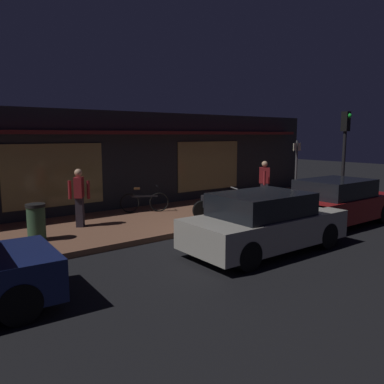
{
  "coord_description": "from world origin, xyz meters",
  "views": [
    {
      "loc": [
        -7.22,
        -7.32,
        2.77
      ],
      "look_at": [
        0.3,
        2.4,
        0.95
      ],
      "focal_mm": 36.17,
      "sensor_mm": 36.0,
      "label": 1
    }
  ],
  "objects_px": {
    "trash_bin": "(36,222)",
    "traffic_light_pole": "(345,143)",
    "sign_post": "(296,167)",
    "motorcycle": "(220,203)",
    "person_bystander": "(264,182)",
    "parked_car_far": "(264,222)",
    "person_photographer": "(79,196)",
    "bicycle_parked": "(144,202)",
    "parked_car_across": "(336,202)"
  },
  "relations": [
    {
      "from": "trash_bin",
      "to": "traffic_light_pole",
      "type": "relative_size",
      "value": 0.26
    },
    {
      "from": "sign_post",
      "to": "motorcycle",
      "type": "bearing_deg",
      "value": -171.44
    },
    {
      "from": "sign_post",
      "to": "traffic_light_pole",
      "type": "relative_size",
      "value": 0.67
    },
    {
      "from": "trash_bin",
      "to": "person_bystander",
      "type": "bearing_deg",
      "value": -1.49
    },
    {
      "from": "parked_car_far",
      "to": "person_photographer",
      "type": "bearing_deg",
      "value": 121.33
    },
    {
      "from": "bicycle_parked",
      "to": "parked_car_far",
      "type": "relative_size",
      "value": 0.36
    },
    {
      "from": "motorcycle",
      "to": "parked_car_across",
      "type": "xyz_separation_m",
      "value": [
        2.75,
        -2.34,
        0.06
      ]
    },
    {
      "from": "person_photographer",
      "to": "sign_post",
      "type": "distance_m",
      "value": 8.67
    },
    {
      "from": "trash_bin",
      "to": "traffic_light_pole",
      "type": "bearing_deg",
      "value": -11.27
    },
    {
      "from": "person_bystander",
      "to": "bicycle_parked",
      "type": "bearing_deg",
      "value": 158.14
    },
    {
      "from": "person_photographer",
      "to": "parked_car_far",
      "type": "relative_size",
      "value": 0.4
    },
    {
      "from": "bicycle_parked",
      "to": "parked_car_across",
      "type": "bearing_deg",
      "value": -48.89
    },
    {
      "from": "traffic_light_pole",
      "to": "parked_car_far",
      "type": "xyz_separation_m",
      "value": [
        -6.13,
        -1.69,
        -1.77
      ]
    },
    {
      "from": "traffic_light_pole",
      "to": "parked_car_far",
      "type": "distance_m",
      "value": 6.6
    },
    {
      "from": "motorcycle",
      "to": "person_photographer",
      "type": "distance_m",
      "value": 4.25
    },
    {
      "from": "bicycle_parked",
      "to": "parked_car_across",
      "type": "height_order",
      "value": "parked_car_across"
    },
    {
      "from": "motorcycle",
      "to": "parked_car_across",
      "type": "relative_size",
      "value": 0.4
    },
    {
      "from": "sign_post",
      "to": "parked_car_far",
      "type": "xyz_separation_m",
      "value": [
        -5.85,
        -3.56,
        -0.81
      ]
    },
    {
      "from": "sign_post",
      "to": "traffic_light_pole",
      "type": "xyz_separation_m",
      "value": [
        0.28,
        -1.87,
        0.97
      ]
    },
    {
      "from": "motorcycle",
      "to": "trash_bin",
      "type": "relative_size",
      "value": 1.75
    },
    {
      "from": "person_photographer",
      "to": "trash_bin",
      "type": "height_order",
      "value": "person_photographer"
    },
    {
      "from": "person_bystander",
      "to": "trash_bin",
      "type": "distance_m",
      "value": 8.15
    },
    {
      "from": "motorcycle",
      "to": "bicycle_parked",
      "type": "bearing_deg",
      "value": 119.73
    },
    {
      "from": "person_photographer",
      "to": "trash_bin",
      "type": "bearing_deg",
      "value": -151.6
    },
    {
      "from": "person_photographer",
      "to": "parked_car_across",
      "type": "distance_m",
      "value": 7.76
    },
    {
      "from": "motorcycle",
      "to": "trash_bin",
      "type": "distance_m",
      "value": 5.4
    },
    {
      "from": "motorcycle",
      "to": "person_photographer",
      "type": "height_order",
      "value": "person_photographer"
    },
    {
      "from": "person_bystander",
      "to": "parked_car_across",
      "type": "distance_m",
      "value": 3.04
    },
    {
      "from": "bicycle_parked",
      "to": "parked_car_far",
      "type": "bearing_deg",
      "value": -87.77
    },
    {
      "from": "parked_car_across",
      "to": "person_bystander",
      "type": "bearing_deg",
      "value": 88.76
    },
    {
      "from": "person_photographer",
      "to": "parked_car_far",
      "type": "height_order",
      "value": "person_photographer"
    },
    {
      "from": "motorcycle",
      "to": "parked_car_far",
      "type": "xyz_separation_m",
      "value": [
        -1.14,
        -2.85,
        0.06
      ]
    },
    {
      "from": "person_bystander",
      "to": "sign_post",
      "type": "relative_size",
      "value": 0.7
    },
    {
      "from": "bicycle_parked",
      "to": "sign_post",
      "type": "relative_size",
      "value": 0.63
    },
    {
      "from": "bicycle_parked",
      "to": "motorcycle",
      "type": "bearing_deg",
      "value": -60.27
    },
    {
      "from": "person_bystander",
      "to": "parked_car_far",
      "type": "bearing_deg",
      "value": -138.21
    },
    {
      "from": "traffic_light_pole",
      "to": "person_photographer",
      "type": "bearing_deg",
      "value": 162.32
    },
    {
      "from": "person_bystander",
      "to": "parked_car_across",
      "type": "height_order",
      "value": "person_bystander"
    },
    {
      "from": "parked_car_far",
      "to": "traffic_light_pole",
      "type": "bearing_deg",
      "value": 15.38
    },
    {
      "from": "parked_car_far",
      "to": "parked_car_across",
      "type": "height_order",
      "value": "same"
    },
    {
      "from": "sign_post",
      "to": "parked_car_across",
      "type": "relative_size",
      "value": 0.58
    },
    {
      "from": "person_bystander",
      "to": "trash_bin",
      "type": "xyz_separation_m",
      "value": [
        -8.14,
        0.21,
        -0.41
      ]
    },
    {
      "from": "motorcycle",
      "to": "bicycle_parked",
      "type": "height_order",
      "value": "motorcycle"
    },
    {
      "from": "sign_post",
      "to": "trash_bin",
      "type": "xyz_separation_m",
      "value": [
        -10.04,
        0.18,
        -0.89
      ]
    },
    {
      "from": "sign_post",
      "to": "person_bystander",
      "type": "bearing_deg",
      "value": -179.16
    },
    {
      "from": "person_photographer",
      "to": "person_bystander",
      "type": "relative_size",
      "value": 1.0
    },
    {
      "from": "person_photographer",
      "to": "parked_car_across",
      "type": "relative_size",
      "value": 0.41
    },
    {
      "from": "motorcycle",
      "to": "trash_bin",
      "type": "xyz_separation_m",
      "value": [
        -5.33,
        0.89,
        -0.03
      ]
    },
    {
      "from": "bicycle_parked",
      "to": "sign_post",
      "type": "bearing_deg",
      "value": -15.15
    },
    {
      "from": "bicycle_parked",
      "to": "person_photographer",
      "type": "bearing_deg",
      "value": -165.05
    }
  ]
}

